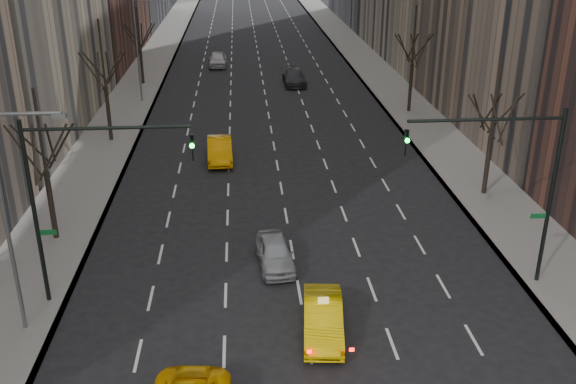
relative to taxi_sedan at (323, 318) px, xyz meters
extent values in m
cube|color=slate|center=(-12.89, 61.14, -0.64)|extent=(4.50, 320.00, 0.15)
cube|color=slate|center=(11.61, 61.14, -0.64)|extent=(4.50, 320.00, 0.15)
cylinder|color=black|center=(-12.64, 9.14, 1.22)|extent=(0.28, 0.28, 3.57)
cylinder|color=black|center=(-12.64, 9.14, 5.13)|extent=(0.16, 0.16, 4.25)
cylinder|color=black|center=(-12.49, 9.98, 4.24)|extent=(0.42, 1.80, 2.52)
cylinder|color=black|center=(-11.83, 9.43, 4.24)|extent=(1.74, 0.72, 2.52)
cylinder|color=black|center=(-11.98, 8.58, 4.24)|extent=(1.46, 1.25, 2.52)
cylinder|color=black|center=(-12.79, 8.29, 4.24)|extent=(0.42, 1.80, 2.52)
cylinder|color=black|center=(-13.45, 8.84, 4.24)|extent=(1.74, 0.72, 2.52)
cylinder|color=black|center=(-13.30, 9.69, 4.24)|extent=(1.46, 1.25, 2.52)
cylinder|color=black|center=(-12.64, 25.14, 1.43)|extent=(0.28, 0.28, 3.99)
cylinder|color=black|center=(-12.64, 25.14, 5.80)|extent=(0.16, 0.16, 4.75)
cylinder|color=black|center=(-12.49, 25.98, 4.66)|extent=(0.42, 1.80, 2.52)
cylinder|color=black|center=(-11.83, 25.43, 4.66)|extent=(1.74, 0.72, 2.52)
cylinder|color=black|center=(-11.98, 24.58, 4.66)|extent=(1.46, 1.25, 2.52)
cylinder|color=black|center=(-12.79, 24.29, 4.66)|extent=(0.42, 1.80, 2.52)
cylinder|color=black|center=(-13.45, 24.84, 4.66)|extent=(1.74, 0.72, 2.52)
cylinder|color=black|center=(-13.30, 25.69, 4.66)|extent=(1.46, 1.25, 2.52)
cylinder|color=black|center=(-12.64, 43.14, 1.12)|extent=(0.28, 0.28, 3.36)
cylinder|color=black|center=(-12.64, 43.14, 4.80)|extent=(0.16, 0.16, 4.00)
cylinder|color=black|center=(-12.49, 43.98, 4.03)|extent=(0.42, 1.80, 2.52)
cylinder|color=black|center=(-11.83, 43.43, 4.03)|extent=(1.74, 0.72, 2.52)
cylinder|color=black|center=(-11.98, 42.58, 4.03)|extent=(1.46, 1.25, 2.52)
cylinder|color=black|center=(-12.79, 42.29, 4.03)|extent=(0.42, 1.80, 2.52)
cylinder|color=black|center=(-13.45, 42.84, 4.03)|extent=(1.74, 0.72, 2.52)
cylinder|color=black|center=(-13.30, 43.69, 4.03)|extent=(1.46, 1.25, 2.52)
cylinder|color=black|center=(11.36, 13.14, 1.22)|extent=(0.28, 0.28, 3.57)
cylinder|color=black|center=(11.36, 13.14, 5.13)|extent=(0.16, 0.16, 4.25)
cylinder|color=black|center=(11.51, 13.98, 4.24)|extent=(0.42, 1.80, 2.52)
cylinder|color=black|center=(12.17, 13.43, 4.24)|extent=(1.74, 0.72, 2.52)
cylinder|color=black|center=(12.02, 12.58, 4.24)|extent=(1.46, 1.25, 2.52)
cylinder|color=black|center=(11.21, 12.29, 4.24)|extent=(0.42, 1.80, 2.52)
cylinder|color=black|center=(10.55, 12.84, 4.24)|extent=(1.74, 0.72, 2.52)
cylinder|color=black|center=(10.70, 13.69, 4.24)|extent=(1.46, 1.25, 2.52)
cylinder|color=black|center=(11.36, 31.14, 1.43)|extent=(0.28, 0.28, 3.99)
cylinder|color=black|center=(11.36, 31.14, 5.80)|extent=(0.16, 0.16, 4.75)
cylinder|color=black|center=(11.51, 31.98, 4.66)|extent=(0.42, 1.80, 2.52)
cylinder|color=black|center=(12.17, 31.43, 4.66)|extent=(1.74, 0.72, 2.52)
cylinder|color=black|center=(12.02, 30.58, 4.66)|extent=(1.46, 1.25, 2.52)
cylinder|color=black|center=(11.21, 30.29, 4.66)|extent=(0.42, 1.80, 2.52)
cylinder|color=black|center=(10.55, 30.84, 4.66)|extent=(1.74, 0.72, 2.52)
cylinder|color=black|center=(10.70, 31.69, 4.66)|extent=(1.46, 1.25, 2.52)
cylinder|color=black|center=(-11.44, 3.14, 3.44)|extent=(0.18, 0.18, 8.00)
cylinder|color=black|center=(-8.19, 3.14, 7.04)|extent=(6.50, 0.14, 0.14)
imported|color=black|center=(-4.94, 3.14, 6.14)|extent=(0.18, 0.22, 1.10)
sphere|color=#0CFF33|center=(-4.94, 2.96, 6.29)|extent=(0.20, 0.20, 0.20)
cube|color=#0C5926|center=(-11.04, 3.14, 2.64)|extent=(0.70, 0.04, 0.22)
cylinder|color=black|center=(10.16, 3.14, 3.44)|extent=(0.18, 0.18, 8.00)
cylinder|color=black|center=(6.91, 3.14, 7.04)|extent=(6.50, 0.14, 0.14)
imported|color=black|center=(3.66, 3.14, 6.14)|extent=(0.18, 0.22, 1.10)
sphere|color=#0CFF33|center=(3.66, 2.96, 6.29)|extent=(0.20, 0.20, 0.20)
cube|color=#0C5926|center=(9.76, 3.14, 2.64)|extent=(0.70, 0.04, 0.22)
cylinder|color=slate|center=(-11.84, 1.14, 3.94)|extent=(0.16, 0.16, 9.00)
cylinder|color=slate|center=(-10.54, 1.14, 8.24)|extent=(2.60, 0.14, 0.14)
cube|color=slate|center=(-9.34, 1.14, 8.14)|extent=(0.50, 0.22, 0.15)
cylinder|color=slate|center=(-11.84, 36.14, 3.94)|extent=(0.16, 0.16, 9.00)
cylinder|color=slate|center=(-10.54, 36.14, 8.24)|extent=(2.60, 0.14, 0.14)
cube|color=slate|center=(-9.34, 36.14, 8.14)|extent=(0.50, 0.22, 0.15)
imported|color=#E8BF04|center=(0.00, 0.00, 0.00)|extent=(1.91, 4.45, 1.43)
imported|color=#94969B|center=(-1.57, 5.61, -0.04)|extent=(1.95, 4.09, 1.35)
imported|color=#EF9805|center=(-4.49, 20.38, 0.06)|extent=(1.82, 4.75, 1.54)
imported|color=#2A2B2F|center=(2.44, 41.92, 0.04)|extent=(2.22, 5.25, 1.51)
imported|color=silver|center=(-5.37, 51.16, 0.09)|extent=(1.99, 4.73, 1.60)
camera|label=1|loc=(-2.99, -21.11, 14.44)|focal=40.00mm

